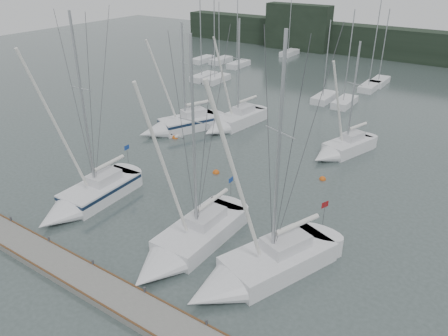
{
  "coord_description": "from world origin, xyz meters",
  "views": [
    {
      "loc": [
        15.26,
        -16.26,
        16.33
      ],
      "look_at": [
        0.87,
        5.0,
        3.6
      ],
      "focal_mm": 35.0,
      "sensor_mm": 36.0,
      "label": 1
    }
  ],
  "objects_px": {
    "sailboat_mid_b": "(231,123)",
    "buoy_c": "(175,138)",
    "sailboat_near_right": "(251,273)",
    "buoy_a": "(216,173)",
    "sailboat_near_center": "(181,248)",
    "sailboat_near_left": "(84,200)",
    "buoy_b": "(322,179)",
    "sailboat_mid_a": "(177,126)",
    "sailboat_mid_c": "(339,150)"
  },
  "relations": [
    {
      "from": "sailboat_near_right",
      "to": "buoy_a",
      "type": "bearing_deg",
      "value": 154.41
    },
    {
      "from": "sailboat_mid_c",
      "to": "buoy_a",
      "type": "distance_m",
      "value": 11.51
    },
    {
      "from": "buoy_c",
      "to": "sailboat_near_right",
      "type": "bearing_deg",
      "value": -39.07
    },
    {
      "from": "buoy_a",
      "to": "sailboat_mid_b",
      "type": "bearing_deg",
      "value": 116.59
    },
    {
      "from": "sailboat_near_left",
      "to": "sailboat_mid_b",
      "type": "xyz_separation_m",
      "value": [
        0.06,
        18.91,
        -0.01
      ]
    },
    {
      "from": "sailboat_mid_a",
      "to": "buoy_c",
      "type": "bearing_deg",
      "value": -32.39
    },
    {
      "from": "sailboat_near_center",
      "to": "sailboat_mid_c",
      "type": "xyz_separation_m",
      "value": [
        2.6,
        19.1,
        0.02
      ]
    },
    {
      "from": "sailboat_near_center",
      "to": "buoy_b",
      "type": "xyz_separation_m",
      "value": [
        3.21,
        13.91,
        -0.51
      ]
    },
    {
      "from": "sailboat_mid_a",
      "to": "buoy_b",
      "type": "relative_size",
      "value": 21.26
    },
    {
      "from": "sailboat_near_left",
      "to": "sailboat_mid_c",
      "type": "distance_m",
      "value": 22.09
    },
    {
      "from": "sailboat_near_right",
      "to": "sailboat_mid_b",
      "type": "xyz_separation_m",
      "value": [
        -13.79,
        18.97,
        -0.01
      ]
    },
    {
      "from": "sailboat_near_center",
      "to": "sailboat_mid_a",
      "type": "bearing_deg",
      "value": 130.46
    },
    {
      "from": "sailboat_near_left",
      "to": "buoy_a",
      "type": "distance_m",
      "value": 10.73
    },
    {
      "from": "sailboat_near_left",
      "to": "buoy_a",
      "type": "relative_size",
      "value": 24.57
    },
    {
      "from": "sailboat_near_left",
      "to": "buoy_a",
      "type": "bearing_deg",
      "value": 61.38
    },
    {
      "from": "buoy_a",
      "to": "buoy_c",
      "type": "distance_m",
      "value": 8.61
    },
    {
      "from": "sailboat_near_center",
      "to": "sailboat_mid_b",
      "type": "height_order",
      "value": "sailboat_near_center"
    },
    {
      "from": "sailboat_near_left",
      "to": "buoy_a",
      "type": "xyz_separation_m",
      "value": [
        4.7,
        9.63,
        -0.57
      ]
    },
    {
      "from": "sailboat_mid_c",
      "to": "buoy_b",
      "type": "xyz_separation_m",
      "value": [
        0.61,
        -5.19,
        -0.53
      ]
    },
    {
      "from": "sailboat_mid_a",
      "to": "buoy_a",
      "type": "distance_m",
      "value": 10.15
    },
    {
      "from": "sailboat_mid_c",
      "to": "buoy_c",
      "type": "bearing_deg",
      "value": -142.9
    },
    {
      "from": "sailboat_near_right",
      "to": "buoy_a",
      "type": "distance_m",
      "value": 13.34
    },
    {
      "from": "sailboat_mid_b",
      "to": "buoy_c",
      "type": "bearing_deg",
      "value": -111.77
    },
    {
      "from": "sailboat_near_center",
      "to": "buoy_a",
      "type": "height_order",
      "value": "sailboat_near_center"
    },
    {
      "from": "buoy_c",
      "to": "sailboat_near_left",
      "type": "bearing_deg",
      "value": -77.72
    },
    {
      "from": "sailboat_near_center",
      "to": "sailboat_near_right",
      "type": "xyz_separation_m",
      "value": [
        4.63,
        0.37,
        0.06
      ]
    },
    {
      "from": "sailboat_near_center",
      "to": "sailboat_mid_b",
      "type": "xyz_separation_m",
      "value": [
        -9.16,
        19.34,
        0.05
      ]
    },
    {
      "from": "sailboat_near_center",
      "to": "buoy_b",
      "type": "height_order",
      "value": "sailboat_near_center"
    },
    {
      "from": "sailboat_mid_a",
      "to": "sailboat_near_center",
      "type": "bearing_deg",
      "value": -26.05
    },
    {
      "from": "sailboat_near_center",
      "to": "buoy_b",
      "type": "relative_size",
      "value": 25.63
    },
    {
      "from": "sailboat_mid_c",
      "to": "sailboat_near_right",
      "type": "bearing_deg",
      "value": -65.75
    },
    {
      "from": "sailboat_near_left",
      "to": "sailboat_mid_a",
      "type": "height_order",
      "value": "sailboat_near_left"
    },
    {
      "from": "sailboat_mid_c",
      "to": "buoy_b",
      "type": "distance_m",
      "value": 5.25
    },
    {
      "from": "sailboat_mid_a",
      "to": "buoy_b",
      "type": "height_order",
      "value": "sailboat_mid_a"
    },
    {
      "from": "sailboat_near_left",
      "to": "buoy_c",
      "type": "xyz_separation_m",
      "value": [
        -2.95,
        13.57,
        -0.57
      ]
    },
    {
      "from": "sailboat_near_center",
      "to": "sailboat_mid_c",
      "type": "distance_m",
      "value": 19.28
    },
    {
      "from": "sailboat_mid_b",
      "to": "buoy_a",
      "type": "distance_m",
      "value": 10.39
    },
    {
      "from": "sailboat_mid_b",
      "to": "buoy_c",
      "type": "distance_m",
      "value": 6.15
    },
    {
      "from": "sailboat_mid_c",
      "to": "sailboat_mid_a",
      "type": "bearing_deg",
      "value": -148.73
    },
    {
      "from": "sailboat_near_right",
      "to": "sailboat_mid_a",
      "type": "distance_m",
      "value": 23.27
    },
    {
      "from": "sailboat_near_right",
      "to": "sailboat_mid_b",
      "type": "bearing_deg",
      "value": 147.09
    },
    {
      "from": "buoy_a",
      "to": "sailboat_near_left",
      "type": "bearing_deg",
      "value": -116.02
    },
    {
      "from": "sailboat_near_right",
      "to": "sailboat_mid_c",
      "type": "distance_m",
      "value": 18.84
    },
    {
      "from": "buoy_b",
      "to": "sailboat_near_right",
      "type": "bearing_deg",
      "value": -84.04
    },
    {
      "from": "sailboat_near_center",
      "to": "buoy_a",
      "type": "distance_m",
      "value": 11.04
    },
    {
      "from": "sailboat_near_center",
      "to": "buoy_a",
      "type": "xyz_separation_m",
      "value": [
        -4.52,
        10.06,
        -0.51
      ]
    },
    {
      "from": "sailboat_near_right",
      "to": "buoy_a",
      "type": "xyz_separation_m",
      "value": [
        -9.14,
        9.69,
        -0.57
      ]
    },
    {
      "from": "sailboat_near_center",
      "to": "sailboat_mid_b",
      "type": "relative_size",
      "value": 1.19
    },
    {
      "from": "sailboat_near_left",
      "to": "sailboat_mid_a",
      "type": "relative_size",
      "value": 1.24
    },
    {
      "from": "buoy_b",
      "to": "sailboat_mid_b",
      "type": "bearing_deg",
      "value": 156.31
    }
  ]
}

